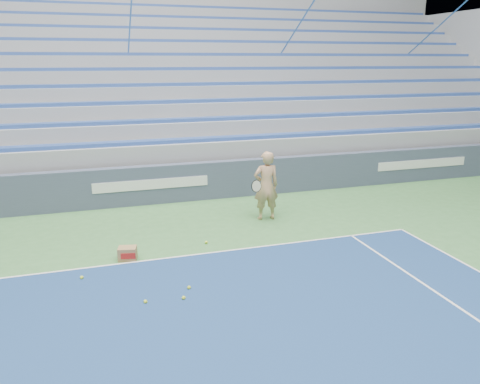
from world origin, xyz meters
name	(u,v)px	position (x,y,z in m)	size (l,w,h in m)	color
sponsor_barrier	(151,185)	(0.00, 15.88, 0.55)	(30.00, 0.32, 1.10)	#3E485F
bleachers	(130,103)	(0.00, 21.60, 2.36)	(31.00, 9.15, 7.30)	#94979C
tennis_player	(266,186)	(2.63, 13.63, 0.89)	(0.94, 0.85, 1.77)	tan
ball_box	(128,253)	(-0.96, 12.07, 0.14)	(0.41, 0.35, 0.27)	olive
tennis_ball_0	(145,302)	(-0.82, 10.15, 0.03)	(0.07, 0.07, 0.07)	#D5EA30
tennis_ball_1	(189,288)	(-0.02, 10.43, 0.03)	(0.07, 0.07, 0.07)	#D5EA30
tennis_ball_2	(184,298)	(-0.18, 10.09, 0.03)	(0.07, 0.07, 0.07)	#D5EA30
tennis_ball_3	(206,242)	(0.78, 12.44, 0.03)	(0.07, 0.07, 0.07)	#D5EA30
tennis_ball_4	(82,278)	(-1.85, 11.42, 0.03)	(0.07, 0.07, 0.07)	#D5EA30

